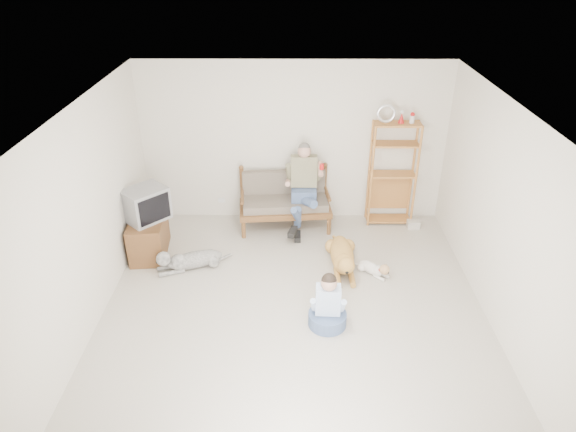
{
  "coord_description": "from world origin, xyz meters",
  "views": [
    {
      "loc": [
        -0.04,
        -5.21,
        4.34
      ],
      "look_at": [
        -0.08,
        1.0,
        0.94
      ],
      "focal_mm": 32.0,
      "sensor_mm": 36.0,
      "label": 1
    }
  ],
  "objects_px": {
    "etagere": "(392,173)",
    "tv_stand": "(148,236)",
    "golden_retriever": "(343,257)",
    "loveseat": "(285,199)"
  },
  "relations": [
    {
      "from": "golden_retriever",
      "to": "tv_stand",
      "type": "bearing_deg",
      "value": 172.02
    },
    {
      "from": "loveseat",
      "to": "etagere",
      "type": "distance_m",
      "value": 1.83
    },
    {
      "from": "tv_stand",
      "to": "golden_retriever",
      "type": "xyz_separation_m",
      "value": [
        2.95,
        -0.37,
        -0.13
      ]
    },
    {
      "from": "etagere",
      "to": "golden_retriever",
      "type": "distance_m",
      "value": 1.83
    },
    {
      "from": "etagere",
      "to": "tv_stand",
      "type": "xyz_separation_m",
      "value": [
        -3.86,
        -1.03,
        -0.61
      ]
    },
    {
      "from": "etagere",
      "to": "golden_retriever",
      "type": "bearing_deg",
      "value": -122.71
    },
    {
      "from": "etagere",
      "to": "tv_stand",
      "type": "height_order",
      "value": "etagere"
    },
    {
      "from": "etagere",
      "to": "tv_stand",
      "type": "distance_m",
      "value": 4.04
    },
    {
      "from": "etagere",
      "to": "golden_retriever",
      "type": "height_order",
      "value": "etagere"
    },
    {
      "from": "tv_stand",
      "to": "golden_retriever",
      "type": "distance_m",
      "value": 2.98
    }
  ]
}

